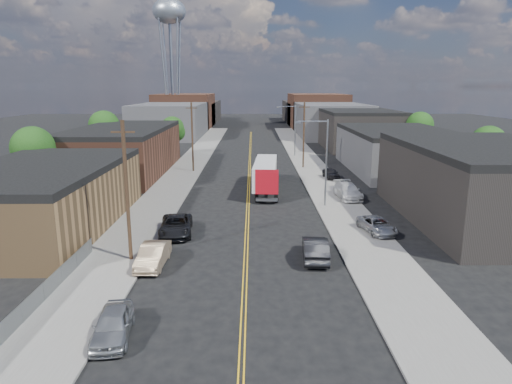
{
  "coord_description": "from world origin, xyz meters",
  "views": [
    {
      "loc": [
        0.53,
        -20.73,
        12.17
      ],
      "look_at": [
        0.81,
        21.01,
        2.5
      ],
      "focal_mm": 32.0,
      "sensor_mm": 36.0,
      "label": 1
    }
  ],
  "objects_px": {
    "water_tower": "(169,16)",
    "car_right_oncoming": "(315,249)",
    "semi_truck": "(265,172)",
    "car_left_a": "(113,324)",
    "car_right_lot_b": "(348,191)",
    "car_right_lot_c": "(331,173)",
    "car_left_b": "(153,255)",
    "car_right_lot_a": "(377,225)",
    "car_left_c": "(176,225)"
  },
  "relations": [
    {
      "from": "water_tower",
      "to": "car_left_c",
      "type": "height_order",
      "value": "water_tower"
    },
    {
      "from": "water_tower",
      "to": "car_left_b",
      "type": "height_order",
      "value": "water_tower"
    },
    {
      "from": "car_left_a",
      "to": "car_right_lot_c",
      "type": "bearing_deg",
      "value": 59.52
    },
    {
      "from": "semi_truck",
      "to": "car_right_lot_a",
      "type": "height_order",
      "value": "semi_truck"
    },
    {
      "from": "car_left_a",
      "to": "car_right_oncoming",
      "type": "bearing_deg",
      "value": 35.86
    },
    {
      "from": "water_tower",
      "to": "car_right_lot_b",
      "type": "distance_m",
      "value": 93.09
    },
    {
      "from": "semi_truck",
      "to": "car_right_oncoming",
      "type": "xyz_separation_m",
      "value": [
        3.02,
        -22.8,
        -1.3
      ]
    },
    {
      "from": "water_tower",
      "to": "car_right_lot_c",
      "type": "xyz_separation_m",
      "value": [
        33.0,
        -70.65,
        -29.8
      ]
    },
    {
      "from": "car_right_oncoming",
      "to": "car_right_lot_c",
      "type": "height_order",
      "value": "car_right_oncoming"
    },
    {
      "from": "car_left_a",
      "to": "car_right_oncoming",
      "type": "height_order",
      "value": "car_right_oncoming"
    },
    {
      "from": "water_tower",
      "to": "car_right_lot_a",
      "type": "relative_size",
      "value": 8.06
    },
    {
      "from": "semi_truck",
      "to": "car_left_c",
      "type": "bearing_deg",
      "value": -111.16
    },
    {
      "from": "car_left_c",
      "to": "car_right_lot_b",
      "type": "xyz_separation_m",
      "value": [
        16.95,
        12.17,
        0.18
      ]
    },
    {
      "from": "water_tower",
      "to": "car_left_c",
      "type": "relative_size",
      "value": 6.56
    },
    {
      "from": "car_left_b",
      "to": "car_right_lot_a",
      "type": "height_order",
      "value": "car_left_b"
    },
    {
      "from": "car_left_a",
      "to": "car_left_c",
      "type": "bearing_deg",
      "value": 81.65
    },
    {
      "from": "car_left_b",
      "to": "car_right_lot_a",
      "type": "distance_m",
      "value": 18.74
    },
    {
      "from": "semi_truck",
      "to": "car_left_c",
      "type": "xyz_separation_m",
      "value": [
        -7.93,
        -17.02,
        -1.34
      ]
    },
    {
      "from": "water_tower",
      "to": "car_left_c",
      "type": "bearing_deg",
      "value": -80.31
    },
    {
      "from": "car_right_oncoming",
      "to": "car_right_lot_a",
      "type": "bearing_deg",
      "value": -132.28
    },
    {
      "from": "car_right_lot_b",
      "to": "car_right_oncoming",
      "type": "bearing_deg",
      "value": -112.67
    },
    {
      "from": "car_right_lot_b",
      "to": "car_right_lot_c",
      "type": "bearing_deg",
      "value": 85.8
    },
    {
      "from": "car_left_a",
      "to": "car_right_lot_c",
      "type": "relative_size",
      "value": 1.07
    },
    {
      "from": "semi_truck",
      "to": "car_left_b",
      "type": "relative_size",
      "value": 3.05
    },
    {
      "from": "car_right_lot_c",
      "to": "semi_truck",
      "type": "bearing_deg",
      "value": -151.09
    },
    {
      "from": "water_tower",
      "to": "semi_truck",
      "type": "height_order",
      "value": "water_tower"
    },
    {
      "from": "water_tower",
      "to": "car_right_oncoming",
      "type": "relative_size",
      "value": 7.43
    },
    {
      "from": "car_left_b",
      "to": "car_right_lot_b",
      "type": "distance_m",
      "value": 25.86
    },
    {
      "from": "water_tower",
      "to": "car_right_lot_c",
      "type": "distance_m",
      "value": 83.48
    },
    {
      "from": "semi_truck",
      "to": "car_right_lot_b",
      "type": "xyz_separation_m",
      "value": [
        9.02,
        -4.85,
        -1.16
      ]
    },
    {
      "from": "car_left_a",
      "to": "car_right_lot_b",
      "type": "bearing_deg",
      "value": 51.78
    },
    {
      "from": "semi_truck",
      "to": "car_right_lot_c",
      "type": "height_order",
      "value": "semi_truck"
    },
    {
      "from": "semi_truck",
      "to": "car_right_oncoming",
      "type": "bearing_deg",
      "value": -78.62
    },
    {
      "from": "car_left_a",
      "to": "car_right_lot_b",
      "type": "xyz_separation_m",
      "value": [
        17.4,
        28.45,
        0.22
      ]
    },
    {
      "from": "water_tower",
      "to": "semi_truck",
      "type": "distance_m",
      "value": 85.53
    },
    {
      "from": "semi_truck",
      "to": "car_right_lot_b",
      "type": "bearing_deg",
      "value": -24.42
    },
    {
      "from": "car_right_oncoming",
      "to": "car_right_lot_b",
      "type": "bearing_deg",
      "value": -104.69
    },
    {
      "from": "water_tower",
      "to": "car_left_b",
      "type": "distance_m",
      "value": 106.43
    },
    {
      "from": "semi_truck",
      "to": "car_right_oncoming",
      "type": "distance_m",
      "value": 23.04
    },
    {
      "from": "water_tower",
      "to": "car_left_a",
      "type": "bearing_deg",
      "value": -81.95
    },
    {
      "from": "water_tower",
      "to": "car_right_lot_b",
      "type": "height_order",
      "value": "water_tower"
    },
    {
      "from": "car_left_c",
      "to": "car_right_oncoming",
      "type": "bearing_deg",
      "value": -33.45
    },
    {
      "from": "car_left_b",
      "to": "car_right_oncoming",
      "type": "xyz_separation_m",
      "value": [
        11.4,
        1.17,
        0.04
      ]
    },
    {
      "from": "car_right_lot_a",
      "to": "car_right_lot_c",
      "type": "bearing_deg",
      "value": 79.27
    },
    {
      "from": "car_left_b",
      "to": "car_left_c",
      "type": "bearing_deg",
      "value": 87.95
    },
    {
      "from": "car_left_c",
      "to": "car_right_lot_a",
      "type": "distance_m",
      "value": 16.95
    },
    {
      "from": "water_tower",
      "to": "car_right_lot_b",
      "type": "bearing_deg",
      "value": -68.04
    },
    {
      "from": "semi_truck",
      "to": "car_right_oncoming",
      "type": "relative_size",
      "value": 2.9
    },
    {
      "from": "car_left_a",
      "to": "car_right_lot_b",
      "type": "relative_size",
      "value": 0.78
    },
    {
      "from": "car_right_oncoming",
      "to": "car_right_lot_b",
      "type": "relative_size",
      "value": 0.89
    }
  ]
}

